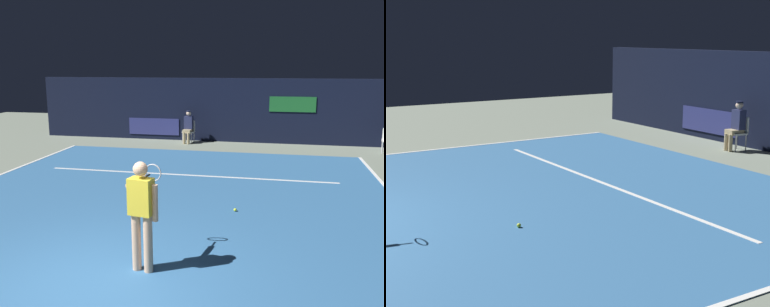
{
  "view_description": "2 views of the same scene",
  "coord_description": "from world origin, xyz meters",
  "views": [
    {
      "loc": [
        2.43,
        -4.98,
        3.1
      ],
      "look_at": [
        0.25,
        5.67,
        0.77
      ],
      "focal_mm": 38.53,
      "sensor_mm": 36.0,
      "label": 1
    },
    {
      "loc": [
        9.63,
        -0.33,
        3.03
      ],
      "look_at": [
        0.27,
        5.44,
        0.77
      ],
      "focal_mm": 53.96,
      "sensor_mm": 36.0,
      "label": 2
    }
  ],
  "objects": [
    {
      "name": "ground_plane",
      "position": [
        0.0,
        4.34,
        0.0
      ],
      "size": [
        31.17,
        31.17,
        0.0
      ],
      "primitive_type": "plane",
      "color": "gray"
    },
    {
      "name": "court_surface",
      "position": [
        0.0,
        4.34,
        0.01
      ],
      "size": [
        10.72,
        10.68,
        0.01
      ],
      "primitive_type": "cube",
      "color": "#336699",
      "rests_on": "ground"
    },
    {
      "name": "line_service",
      "position": [
        0.0,
        6.21,
        0.01
      ],
      "size": [
        8.36,
        0.1,
        0.01
      ],
      "primitive_type": "cube",
      "color": "white",
      "rests_on": "court_surface"
    },
    {
      "name": "back_wall",
      "position": [
        -0.0,
        11.94,
        1.3
      ],
      "size": [
        15.25,
        0.33,
        2.6
      ],
      "color": "black",
      "rests_on": "ground"
    },
    {
      "name": "line_judge_on_chair",
      "position": [
        -1.05,
        11.22,
        0.69
      ],
      "size": [
        0.49,
        0.57,
        1.32
      ],
      "color": "white",
      "rests_on": "ground"
    },
    {
      "name": "tennis_player",
      "position": [
        0.52,
        0.61,
        0.99
      ],
      "size": [
        0.51,
        1.0,
        1.73
      ],
      "color": "#DBAD89",
      "rests_on": "ground"
    },
    {
      "name": "tennis_ball",
      "position": [
        1.65,
        3.48,
        0.05
      ],
      "size": [
        0.07,
        0.07,
        0.07
      ],
      "primitive_type": "sphere",
      "color": "#CCE033",
      "rests_on": "court_surface"
    }
  ]
}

